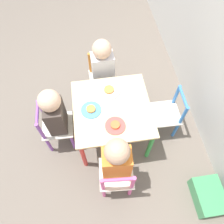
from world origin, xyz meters
TOP-DOWN VIEW (x-y plane):
  - ground_plane at (0.00, 0.00)m, footprint 6.00×6.00m
  - kids_table at (0.00, 0.00)m, footprint 0.63×0.63m
  - chair_orange at (-0.50, -0.02)m, footprint 0.27×0.27m
  - chair_pink at (0.50, -0.04)m, footprint 0.28×0.28m
  - chair_purple at (-0.01, -0.50)m, footprint 0.26×0.26m
  - chair_blue at (0.01, 0.50)m, footprint 0.27×0.27m
  - child_left at (-0.44, -0.02)m, footprint 0.22×0.21m
  - child_right at (0.44, -0.03)m, footprint 0.22×0.21m
  - child_front at (-0.01, -0.44)m, footprint 0.20×0.22m
  - plate_left at (-0.17, 0.00)m, footprint 0.19×0.19m
  - plate_right at (0.17, 0.00)m, footprint 0.16×0.16m
  - plate_front at (-0.00, -0.17)m, footprint 0.16×0.16m
  - storage_bin at (0.72, 0.69)m, footprint 0.30×0.22m

SIDE VIEW (x-z plane):
  - ground_plane at x=0.00m, z-range 0.00..0.00m
  - storage_bin at x=0.72m, z-range 0.00..0.14m
  - chair_orange at x=-0.50m, z-range -0.01..0.50m
  - chair_pink at x=0.50m, z-range -0.01..0.50m
  - chair_purple at x=-0.01m, z-range -0.01..0.50m
  - chair_blue at x=0.01m, z-range -0.01..0.50m
  - kids_table at x=0.00m, z-range 0.17..0.62m
  - child_front at x=-0.01m, z-range 0.08..0.80m
  - child_left at x=-0.44m, z-range 0.07..0.82m
  - child_right at x=0.44m, z-range 0.07..0.83m
  - plate_left at x=-0.17m, z-range 0.45..0.48m
  - plate_right at x=0.17m, z-range 0.45..0.48m
  - plate_front at x=0.00m, z-range 0.45..0.48m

